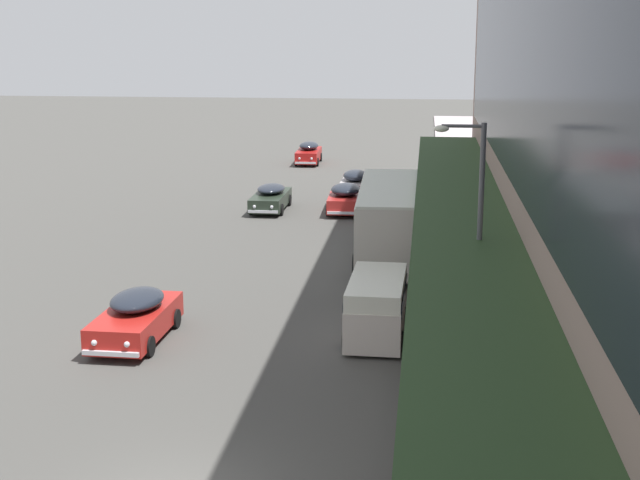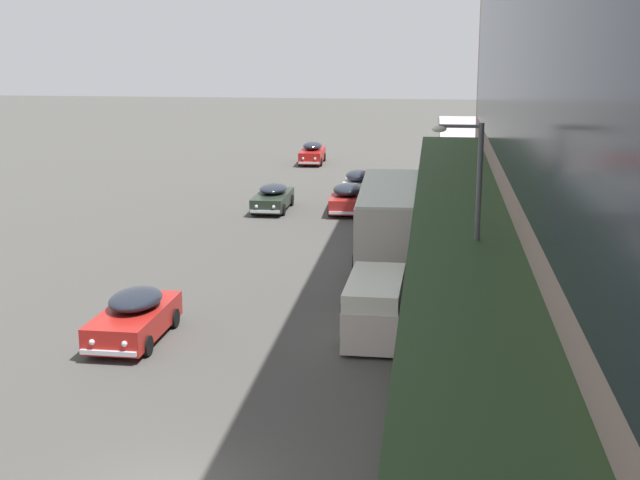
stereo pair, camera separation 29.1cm
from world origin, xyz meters
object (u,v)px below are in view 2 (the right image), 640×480
object	(u,v)px
sedan_oncoming_front	(397,200)
vw_van	(375,303)
transit_bus_kerbside_front	(390,218)
sedan_lead_near	(312,153)
sedan_second_mid	(135,316)
sedan_far_back	(358,182)
sedan_trailing_near	(348,198)
sedan_second_near	(273,197)
pedestrian_at_kerb	(498,335)
street_lamp	(472,223)

from	to	relation	value
sedan_oncoming_front	vw_van	size ratio (longest dim) A/B	1.09
transit_bus_kerbside_front	sedan_lead_near	bearing A→B (deg)	104.15
sedan_second_mid	transit_bus_kerbside_front	bearing A→B (deg)	55.85
sedan_far_back	vw_van	world-z (taller)	vw_van
sedan_far_back	sedan_trailing_near	world-z (taller)	sedan_trailing_near
sedan_second_near	sedan_second_mid	xyz separation A→B (m)	(-0.54, -21.85, 0.07)
sedan_second_near	sedan_far_back	world-z (taller)	sedan_far_back
sedan_trailing_near	pedestrian_at_kerb	distance (m)	24.29
sedan_second_near	vw_van	distance (m)	21.73
transit_bus_kerbside_front	sedan_lead_near	world-z (taller)	transit_bus_kerbside_front
sedan_oncoming_front	sedan_lead_near	world-z (taller)	sedan_lead_near
sedan_trailing_near	sedan_second_mid	xyz separation A→B (m)	(-4.74, -21.81, -0.01)
sedan_lead_near	sedan_far_back	bearing A→B (deg)	-70.50
sedan_oncoming_front	vw_van	xyz separation A→B (m)	(0.18, -20.44, 0.33)
sedan_second_near	sedan_trailing_near	bearing A→B (deg)	-0.57
pedestrian_at_kerb	sedan_second_near	bearing A→B (deg)	114.70
sedan_second_near	pedestrian_at_kerb	bearing A→B (deg)	-65.30
sedan_lead_near	sedan_second_mid	world-z (taller)	sedan_lead_near
sedan_oncoming_front	sedan_far_back	distance (m)	6.10
vw_van	street_lamp	distance (m)	4.60
sedan_oncoming_front	sedan_far_back	xyz separation A→B (m)	(-2.58, 5.52, -0.01)
sedan_oncoming_front	sedan_second_mid	size ratio (longest dim) A/B	1.07
sedan_second_near	sedan_lead_near	xyz separation A→B (m)	(-0.30, 18.45, 0.09)
sedan_second_mid	street_lamp	distance (m)	11.06
sedan_second_mid	vw_van	size ratio (longest dim) A/B	1.02
street_lamp	vw_van	bearing A→B (deg)	148.11
sedan_lead_near	street_lamp	size ratio (longest dim) A/B	0.68
sedan_second_near	vw_van	xyz separation A→B (m)	(7.07, -20.55, 0.38)
sedan_trailing_near	street_lamp	distance (m)	23.29
sedan_oncoming_front	sedan_far_back	bearing A→B (deg)	115.03
sedan_second_mid	vw_van	distance (m)	7.73
vw_van	transit_bus_kerbside_front	bearing A→B (deg)	90.19
sedan_lead_near	sedan_far_back	xyz separation A→B (m)	(4.61, -13.03, -0.05)
pedestrian_at_kerb	street_lamp	world-z (taller)	street_lamp
sedan_second_mid	vw_van	xyz separation A→B (m)	(7.61, 1.31, 0.32)
pedestrian_at_kerb	sedan_lead_near	bearing A→B (deg)	104.81
sedan_second_near	sedan_far_back	bearing A→B (deg)	51.49
transit_bus_kerbside_front	street_lamp	distance (m)	12.25
sedan_lead_near	sedan_trailing_near	size ratio (longest dim) A/B	1.02
transit_bus_kerbside_front	vw_van	xyz separation A→B (m)	(0.03, -9.87, -0.79)
sedan_lead_near	sedan_trailing_near	distance (m)	19.03
sedan_lead_near	vw_van	bearing A→B (deg)	-79.29
sedan_second_mid	sedan_trailing_near	bearing A→B (deg)	77.75
sedan_second_mid	pedestrian_at_kerb	distance (m)	11.43
sedan_oncoming_front	sedan_far_back	size ratio (longest dim) A/B	1.09
sedan_second_near	sedan_far_back	xyz separation A→B (m)	(4.31, 5.42, 0.04)
sedan_lead_near	sedan_trailing_near	bearing A→B (deg)	-76.34
vw_van	street_lamp	size ratio (longest dim) A/B	0.66
sedan_trailing_near	vw_van	xyz separation A→B (m)	(2.88, -20.50, 0.31)
street_lamp	pedestrian_at_kerb	bearing A→B (deg)	-52.98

